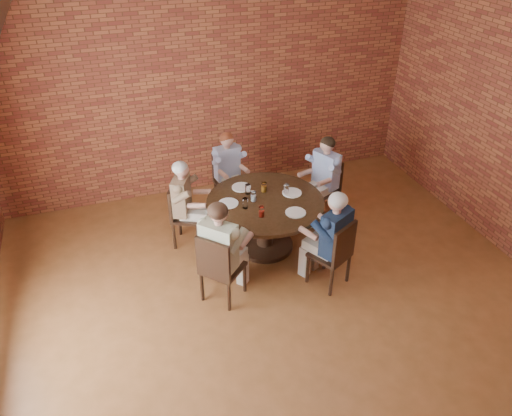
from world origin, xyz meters
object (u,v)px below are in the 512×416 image
object	(u,v)px
diner_c	(186,204)
chair_b	(227,178)
chair_c	(182,212)
smartphone	(296,215)
diner_b	(229,172)
chair_a	(326,186)
chair_e	(336,252)
diner_a	(323,179)
dining_table	(265,215)
chair_d	(219,267)
diner_e	(331,239)
diner_d	(222,251)

from	to	relation	value
diner_c	chair_b	bearing A→B (deg)	-21.56
chair_c	smartphone	size ratio (longest dim) A/B	6.16
diner_b	diner_c	xyz separation A→B (m)	(-0.79, -0.67, 0.01)
chair_a	smartphone	distance (m)	1.30
chair_e	smartphone	bearing A→B (deg)	-90.71
diner_a	chair_b	xyz separation A→B (m)	(-1.23, 0.74, -0.16)
dining_table	diner_a	size ratio (longest dim) A/B	1.21
dining_table	chair_d	size ratio (longest dim) A/B	1.64
dining_table	diner_a	bearing A→B (deg)	23.03
chair_e	smartphone	size ratio (longest dim) A/B	6.37
chair_a	chair_e	distance (m)	1.60
chair_a	smartphone	size ratio (longest dim) A/B	6.24
chair_b	diner_e	xyz separation A→B (m)	(0.68, -2.12, 0.17)
chair_d	chair_b	bearing A→B (deg)	-62.15
chair_c	smartphone	world-z (taller)	chair_c
chair_a	diner_b	size ratio (longest dim) A/B	0.73
chair_c	diner_a	bearing A→B (deg)	-66.00
chair_c	diner_e	distance (m)	2.09
chair_c	diner_c	bearing A→B (deg)	-90.00
chair_c	diner_d	size ratio (longest dim) A/B	0.66
smartphone	diner_a	bearing A→B (deg)	67.64
chair_a	diner_a	distance (m)	0.16
dining_table	diner_b	xyz separation A→B (m)	(-0.17, 1.12, 0.09)
chair_e	smartphone	world-z (taller)	chair_e
chair_d	diner_b	bearing A→B (deg)	-63.08
dining_table	smartphone	bearing A→B (deg)	-61.20
diner_c	chair_c	bearing A→B (deg)	90.00
chair_a	chair_c	size ratio (longest dim) A/B	1.01
diner_c	smartphone	xyz separation A→B (m)	(1.21, -0.89, 0.13)
diner_e	smartphone	size ratio (longest dim) A/B	9.03
diner_a	chair_b	size ratio (longest dim) A/B	1.45
chair_b	chair_c	distance (m)	1.11
chair_b	diner_c	distance (m)	1.09
smartphone	diner_b	bearing A→B (deg)	124.68
chair_e	diner_c	bearing A→B (deg)	-72.08
diner_b	chair_c	world-z (taller)	diner_b
dining_table	chair_e	distance (m)	1.14
diner_a	diner_e	world-z (taller)	diner_e
dining_table	diner_b	bearing A→B (deg)	98.73
chair_d	diner_e	world-z (taller)	diner_e
diner_c	dining_table	bearing A→B (deg)	-90.00
diner_b	diner_a	bearing A→B (deg)	-37.41
diner_b	dining_table	bearing A→B (deg)	-90.00
chair_a	chair_d	bearing A→B (deg)	-80.01
diner_c	smartphone	distance (m)	1.50
diner_a	chair_b	bearing A→B (deg)	-144.00
dining_table	chair_c	world-z (taller)	chair_c
chair_c	chair_d	distance (m)	1.30
diner_b	diner_e	size ratio (longest dim) A/B	0.94
diner_a	chair_d	bearing A→B (deg)	-79.67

